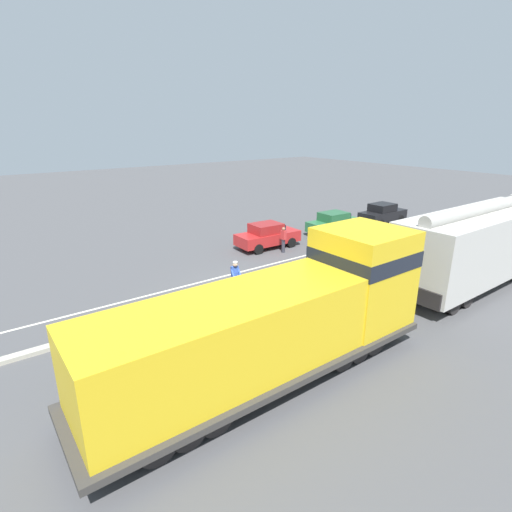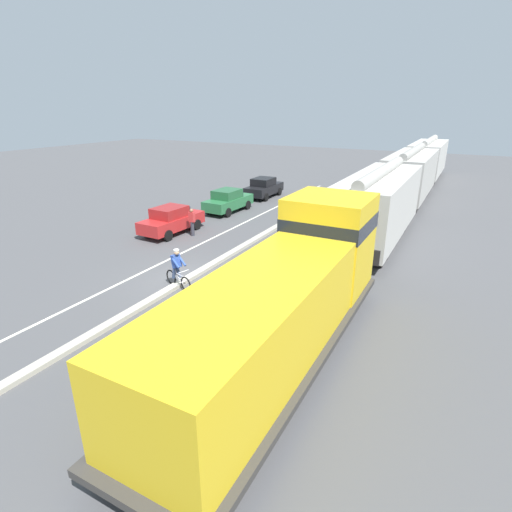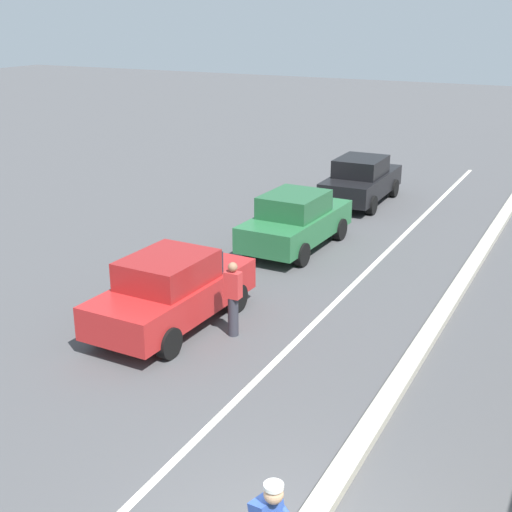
{
  "view_description": "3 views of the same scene",
  "coord_description": "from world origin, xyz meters",
  "views": [
    {
      "loc": [
        14.4,
        -10.12,
        7.64
      ],
      "look_at": [
        -0.51,
        0.95,
        1.49
      ],
      "focal_mm": 28.0,
      "sensor_mm": 36.0,
      "label": 1
    },
    {
      "loc": [
        10.16,
        -12.59,
        7.16
      ],
      "look_at": [
        3.12,
        0.59,
        1.53
      ],
      "focal_mm": 28.0,
      "sensor_mm": 36.0,
      "label": 2
    },
    {
      "loc": [
        2.84,
        -6.45,
        6.51
      ],
      "look_at": [
        -3.97,
        7.02,
        1.22
      ],
      "focal_mm": 50.0,
      "sensor_mm": 36.0,
      "label": 3
    }
  ],
  "objects": [
    {
      "name": "median_curb",
      "position": [
        0.0,
        6.0,
        0.08
      ],
      "size": [
        0.36,
        36.0,
        0.16
      ],
      "primitive_type": "cube",
      "color": "#B2AD9E",
      "rests_on": "ground"
    },
    {
      "name": "parked_car_green",
      "position": [
        -4.85,
        11.27,
        0.82
      ],
      "size": [
        1.95,
        4.26,
        1.62
      ],
      "color": "#286B3D",
      "rests_on": "ground"
    },
    {
      "name": "parked_car_black",
      "position": [
        -4.82,
        16.85,
        0.82
      ],
      "size": [
        1.87,
        4.22,
        1.62
      ],
      "color": "black",
      "rests_on": "ground"
    },
    {
      "name": "pedestrian_by_cars",
      "position": [
        -3.7,
        5.44,
        0.85
      ],
      "size": [
        0.34,
        0.22,
        1.62
      ],
      "color": "#33333D",
      "rests_on": "ground"
    },
    {
      "name": "parked_car_red",
      "position": [
        -5.09,
        5.27,
        0.82
      ],
      "size": [
        1.96,
        4.27,
        1.62
      ],
      "color": "red",
      "rests_on": "ground"
    },
    {
      "name": "lane_stripe",
      "position": [
        -2.4,
        6.0,
        0.0
      ],
      "size": [
        0.14,
        36.0,
        0.01
      ],
      "primitive_type": "cube",
      "color": "silver",
      "rests_on": "ground"
    }
  ]
}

